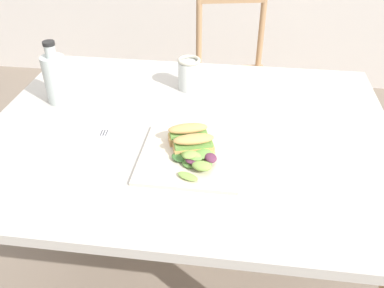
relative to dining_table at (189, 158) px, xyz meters
The scene contains 11 objects.
ground_plane 0.63m from the dining_table, 84.00° to the left, with size 7.82×7.82×0.00m, color #7A6B5B.
dining_table is the anchor object (origin of this frame).
chair_wooden_far 0.99m from the dining_table, 84.17° to the left, with size 0.47×0.47×0.87m.
plate_lunch 0.20m from the dining_table, 80.36° to the right, with size 0.27×0.27×0.01m, color beige.
sandwich_half_front 0.21m from the dining_table, 76.22° to the right, with size 0.12×0.08×0.06m.
sandwich_half_back 0.18m from the dining_table, 81.43° to the right, with size 0.12×0.08×0.06m.
salad_mixed_greens 0.24m from the dining_table, 75.91° to the right, with size 0.14×0.15×0.04m.
napkin_folded 0.31m from the dining_table, 148.66° to the right, with size 0.11×0.23×0.00m, color white.
fork_on_napkin 0.30m from the dining_table, 151.89° to the right, with size 0.03×0.19×0.00m.
bottle_cold_brew 0.51m from the dining_table, 166.34° to the left, with size 0.08×0.08×0.21m.
mason_jar_iced_tea 0.31m from the dining_table, 97.45° to the left, with size 0.08×0.08×0.11m.
Camera 1 is at (0.14, -1.15, 1.43)m, focal length 38.19 mm.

